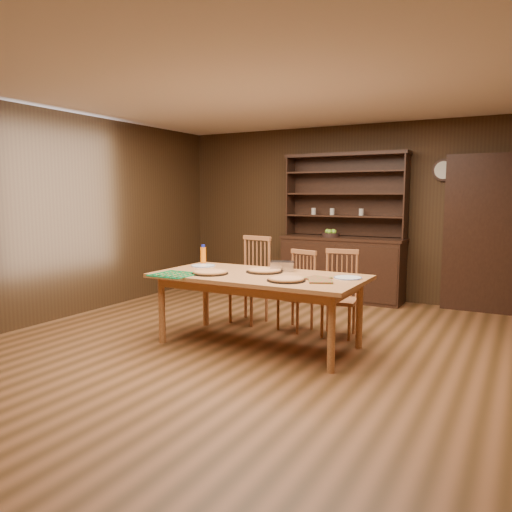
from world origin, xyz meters
The scene contains 20 objects.
floor centered at (0.00, 0.00, 0.00)m, with size 6.00×6.00×0.00m, color brown.
room_shell centered at (0.00, 0.00, 1.58)m, with size 6.00×6.00×6.00m.
china_hutch centered at (0.00, 2.75, 0.60)m, with size 1.84×0.52×2.17m.
doorway centered at (1.90, 2.90, 1.05)m, with size 1.00×0.18×2.10m, color black.
wall_clock centered at (1.35, 2.96, 1.90)m, with size 0.30×0.05×0.30m.
dining_table centered at (0.01, 0.10, 0.68)m, with size 2.15×1.07×0.75m.
chair_left centered at (-0.55, 0.97, 0.56)m, with size 0.49×0.47×1.06m.
chair_center centered at (0.10, 0.91, 0.49)m, with size 0.46×0.44×0.92m.
chair_right centered at (0.61, 0.91, 0.51)m, with size 0.44×0.42×0.96m.
pizza_left centered at (-0.45, -0.11, 0.77)m, with size 0.38×0.38×0.04m.
pizza_right centered at (0.42, -0.11, 0.77)m, with size 0.37×0.37×0.04m.
pizza_center centered at (-0.01, 0.26, 0.77)m, with size 0.39×0.39×0.04m.
cooling_rack centered at (-0.73, -0.35, 0.76)m, with size 0.39×0.39×0.02m, color #0B9547, non-canonical shape.
plate_left centered at (-0.82, 0.30, 0.76)m, with size 0.27×0.27×0.02m.
plate_right centered at (0.90, 0.30, 0.76)m, with size 0.27×0.27×0.02m.
foil_dish centered at (0.11, 0.45, 0.80)m, with size 0.25×0.18×0.10m, color silver.
juice_bottle centered at (-0.92, 0.45, 0.86)m, with size 0.07×0.07×0.23m.
pot_holder_a centered at (0.73, -0.01, 0.76)m, with size 0.22×0.22×0.02m, color #AE1323.
pot_holder_b centered at (0.65, 0.13, 0.76)m, with size 0.21×0.21×0.02m, color #AE1323.
fruit_bowl centered at (-0.17, 2.69, 0.98)m, with size 0.26×0.26×0.12m.
Camera 1 is at (2.42, -4.35, 1.56)m, focal length 35.00 mm.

